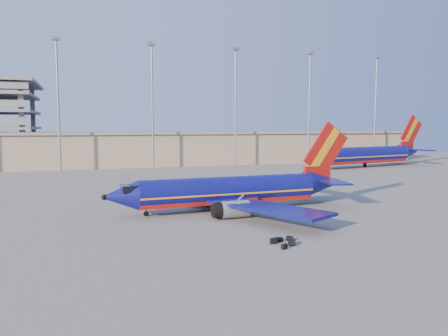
{
  "coord_description": "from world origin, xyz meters",
  "views": [
    {
      "loc": [
        -20.45,
        -53.9,
        9.99
      ],
      "look_at": [
        -1.27,
        4.96,
        4.0
      ],
      "focal_mm": 35.0,
      "sensor_mm": 36.0,
      "label": 1
    }
  ],
  "objects": [
    {
      "name": "aircraft_main",
      "position": [
        -3.42,
        -5.42,
        2.25
      ],
      "size": [
        31.16,
        29.94,
        10.55
      ],
      "rotation": [
        0.0,
        0.0,
        0.05
      ],
      "color": "navy",
      "rests_on": "ground"
    },
    {
      "name": "luggage_pile",
      "position": [
        -4.4,
        -20.89,
        0.2
      ],
      "size": [
        2.42,
        2.88,
        0.48
      ],
      "color": "black",
      "rests_on": "ground"
    },
    {
      "name": "light_mast_row",
      "position": [
        5.0,
        46.0,
        17.55
      ],
      "size": [
        101.6,
        1.6,
        28.65
      ],
      "color": "gray",
      "rests_on": "ground"
    },
    {
      "name": "terminal_building",
      "position": [
        10.0,
        58.0,
        4.32
      ],
      "size": [
        122.0,
        16.0,
        8.5
      ],
      "color": "#9E826D",
      "rests_on": "ground"
    },
    {
      "name": "ground",
      "position": [
        0.0,
        0.0,
        0.0
      ],
      "size": [
        220.0,
        220.0,
        0.0
      ],
      "primitive_type": "plane",
      "color": "slate",
      "rests_on": "ground"
    },
    {
      "name": "aircraft_second",
      "position": [
        45.74,
        35.97,
        2.98
      ],
      "size": [
        37.95,
        16.11,
        12.98
      ],
      "rotation": [
        0.0,
        0.0,
        0.2
      ],
      "color": "navy",
      "rests_on": "ground"
    }
  ]
}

